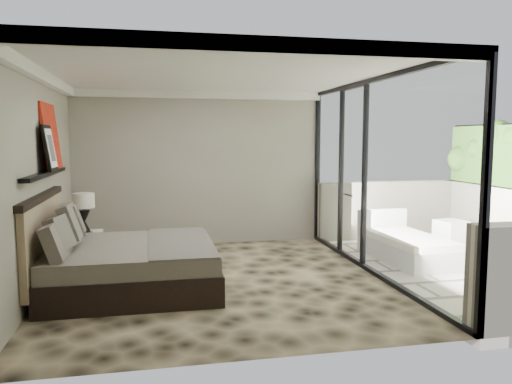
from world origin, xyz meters
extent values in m
plane|color=black|center=(0.00, 0.00, 0.00)|extent=(5.00, 5.00, 0.00)
cube|color=silver|center=(0.00, 0.00, 2.79)|extent=(4.50, 5.00, 0.02)
cube|color=gray|center=(0.00, 2.49, 1.40)|extent=(4.50, 0.02, 2.80)
cube|color=gray|center=(-2.24, 0.00, 1.40)|extent=(0.02, 5.00, 2.80)
cube|color=white|center=(2.25, 0.00, 1.40)|extent=(0.08, 5.00, 2.80)
cube|color=beige|center=(3.75, 0.00, -0.06)|extent=(3.00, 5.00, 0.12)
cube|color=black|center=(-2.18, 0.10, 1.50)|extent=(0.12, 2.20, 0.05)
cube|color=black|center=(-1.12, -0.11, 0.18)|extent=(2.11, 2.01, 0.36)
cube|color=#615D50|center=(-1.12, -0.11, 0.47)|extent=(2.05, 1.95, 0.22)
cube|color=#49473F|center=(-0.51, -0.11, 0.59)|extent=(0.80, 1.99, 0.03)
cube|color=#967C60|center=(-2.20, -0.11, 0.70)|extent=(0.08, 2.11, 1.00)
cube|color=black|center=(-1.92, 1.22, 0.28)|extent=(0.72, 0.72, 0.57)
cone|color=black|center=(-1.89, 1.26, 0.60)|extent=(0.19, 0.19, 0.17)
cone|color=black|center=(-1.89, 1.26, 0.77)|extent=(0.19, 0.19, 0.17)
cylinder|color=white|center=(-1.89, 1.26, 1.01)|extent=(0.33, 0.33, 0.23)
cube|color=#AC4C0E|center=(-2.19, 0.61, 1.97)|extent=(0.13, 0.90, 0.90)
cube|color=black|center=(-2.14, 0.21, 1.82)|extent=(0.11, 0.50, 0.60)
cube|color=white|center=(4.45, 1.40, 0.23)|extent=(0.55, 0.55, 0.47)
cube|color=silver|center=(3.14, 0.57, 0.16)|extent=(0.99, 1.83, 0.31)
cube|color=white|center=(3.14, 0.57, 0.36)|extent=(0.94, 1.72, 0.09)
cube|color=silver|center=(3.10, 1.41, 0.51)|extent=(0.90, 0.18, 0.39)
camera|label=1|loc=(-0.84, -6.63, 1.95)|focal=35.00mm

